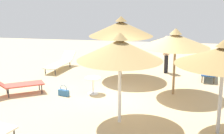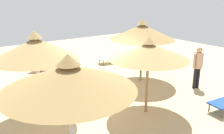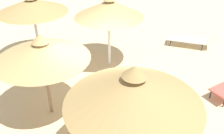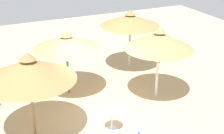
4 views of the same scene
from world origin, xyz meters
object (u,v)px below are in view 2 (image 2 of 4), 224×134
object	(u,v)px
parasol_umbrella_far_left	(148,51)
handbag	(68,79)
parasol_umbrella_near_left	(142,32)
parasol_umbrella_center	(35,48)
side_table_round	(88,77)
lounge_chair_near_right	(48,64)
lounge_chair_far_right	(118,56)
parasol_umbrella_back	(69,77)
person_standing_center	(198,65)

from	to	relation	value
parasol_umbrella_far_left	handbag	world-z (taller)	parasol_umbrella_far_left
parasol_umbrella_near_left	parasol_umbrella_center	bearing A→B (deg)	-172.56
parasol_umbrella_center	handbag	distance (m)	3.75
parasol_umbrella_center	side_table_round	bearing A→B (deg)	28.95
parasol_umbrella_far_left	side_table_round	world-z (taller)	parasol_umbrella_far_left
lounge_chair_near_right	parasol_umbrella_far_left	bearing A→B (deg)	-79.93
parasol_umbrella_center	lounge_chair_far_right	bearing A→B (deg)	32.55
parasol_umbrella_back	parasol_umbrella_near_left	bearing A→B (deg)	34.25
parasol_umbrella_far_left	parasol_umbrella_back	distance (m)	3.42
person_standing_center	parasol_umbrella_back	bearing A→B (deg)	-166.84
parasol_umbrella_back	lounge_chair_far_right	bearing A→B (deg)	46.83
parasol_umbrella_far_left	lounge_chair_far_right	xyz separation A→B (m)	(2.90, 5.33, -1.70)
parasol_umbrella_center	parasol_umbrella_back	xyz separation A→B (m)	(-0.31, -2.81, -0.01)
handbag	side_table_round	size ratio (longest dim) A/B	0.70
parasol_umbrella_far_left	lounge_chair_far_right	bearing A→B (deg)	61.48
parasol_umbrella_near_left	person_standing_center	distance (m)	2.62
parasol_umbrella_back	side_table_round	xyz separation A→B (m)	(2.78, 4.17, -1.77)
side_table_round	parasol_umbrella_near_left	bearing A→B (deg)	-18.30
lounge_chair_far_right	parasol_umbrella_far_left	bearing A→B (deg)	-118.52
lounge_chair_far_right	person_standing_center	distance (m)	5.08
side_table_round	lounge_chair_near_right	bearing A→B (deg)	101.99
parasol_umbrella_far_left	parasol_umbrella_back	world-z (taller)	parasol_umbrella_back
parasol_umbrella_back	side_table_round	distance (m)	5.32
parasol_umbrella_back	parasol_umbrella_center	bearing A→B (deg)	83.66
parasol_umbrella_back	handbag	distance (m)	6.06
parasol_umbrella_far_left	parasol_umbrella_back	size ratio (longest dim) A/B	0.94
parasol_umbrella_center	parasol_umbrella_near_left	size ratio (longest dim) A/B	0.99
parasol_umbrella_center	side_table_round	world-z (taller)	parasol_umbrella_center
person_standing_center	side_table_round	world-z (taller)	person_standing_center
lounge_chair_far_right	lounge_chair_near_right	xyz separation A→B (m)	(-3.93, 0.49, 0.09)
parasol_umbrella_near_left	handbag	world-z (taller)	parasol_umbrella_near_left
side_table_round	person_standing_center	bearing A→B (deg)	-37.54
parasol_umbrella_back	side_table_round	size ratio (longest dim) A/B	4.20
lounge_chair_far_right	person_standing_center	world-z (taller)	person_standing_center
lounge_chair_near_right	person_standing_center	distance (m)	6.92
lounge_chair_near_right	person_standing_center	world-z (taller)	person_standing_center
parasol_umbrella_far_left	handbag	distance (m)	4.52
parasol_umbrella_near_left	lounge_chair_far_right	xyz separation A→B (m)	(1.07, 3.08, -1.85)
parasol_umbrella_near_left	lounge_chair_near_right	distance (m)	4.90
person_standing_center	lounge_chair_near_right	bearing A→B (deg)	126.67
person_standing_center	side_table_round	distance (m)	4.47
parasol_umbrella_back	lounge_chair_far_right	world-z (taller)	parasol_umbrella_back
parasol_umbrella_near_left	lounge_chair_near_right	xyz separation A→B (m)	(-2.86, 3.58, -1.76)
parasol_umbrella_near_left	lounge_chair_far_right	world-z (taller)	parasol_umbrella_near_left
parasol_umbrella_near_left	parasol_umbrella_far_left	distance (m)	2.90
person_standing_center	handbag	bearing A→B (deg)	136.72
handbag	side_table_round	distance (m)	1.14
lounge_chair_near_right	lounge_chair_far_right	bearing A→B (deg)	-7.15
parasol_umbrella_near_left	parasol_umbrella_back	world-z (taller)	parasol_umbrella_near_left
parasol_umbrella_near_left	parasol_umbrella_back	size ratio (longest dim) A/B	1.03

